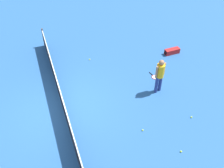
% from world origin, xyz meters
% --- Properties ---
extents(ground_plane, '(40.00, 40.00, 0.00)m').
position_xyz_m(ground_plane, '(0.00, 0.00, 0.00)').
color(ground_plane, '#265693').
extents(court_net, '(10.09, 0.09, 1.07)m').
position_xyz_m(court_net, '(0.00, 0.00, 0.50)').
color(court_net, '#4C4C51').
rests_on(court_net, ground_plane).
extents(player_near_side, '(0.42, 0.52, 1.70)m').
position_xyz_m(player_near_side, '(-0.31, -4.20, 1.01)').
color(player_near_side, navy).
rests_on(player_near_side, ground_plane).
extents(tennis_racket_near_player, '(0.61, 0.38, 0.03)m').
position_xyz_m(tennis_racket_near_player, '(0.61, -4.50, 0.01)').
color(tennis_racket_near_player, red).
rests_on(tennis_racket_near_player, ground_plane).
extents(tennis_ball_near_player, '(0.07, 0.07, 0.07)m').
position_xyz_m(tennis_ball_near_player, '(-3.47, -3.56, 0.03)').
color(tennis_ball_near_player, '#C6E033').
rests_on(tennis_ball_near_player, ground_plane).
extents(tennis_ball_by_net, '(0.07, 0.07, 0.07)m').
position_xyz_m(tennis_ball_by_net, '(0.16, -4.64, 0.03)').
color(tennis_ball_by_net, '#C6E033').
rests_on(tennis_ball_by_net, ground_plane).
extents(tennis_ball_midcourt, '(0.07, 0.07, 0.07)m').
position_xyz_m(tennis_ball_midcourt, '(-2.14, -2.65, 0.03)').
color(tennis_ball_midcourt, '#C6E033').
rests_on(tennis_ball_midcourt, ground_plane).
extents(tennis_ball_baseline, '(0.07, 0.07, 0.07)m').
position_xyz_m(tennis_ball_baseline, '(2.93, -1.96, 0.03)').
color(tennis_ball_baseline, '#C6E033').
rests_on(tennis_ball_baseline, ground_plane).
extents(tennis_ball_stray_left, '(0.07, 0.07, 0.07)m').
position_xyz_m(tennis_ball_stray_left, '(-2.19, -4.78, 0.03)').
color(tennis_ball_stray_left, '#C6E033').
rests_on(tennis_ball_stray_left, ground_plane).
extents(equipment_bag, '(0.31, 0.81, 0.28)m').
position_xyz_m(equipment_bag, '(2.05, -6.19, 0.14)').
color(equipment_bag, '#B21E1E').
rests_on(equipment_bag, ground_plane).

